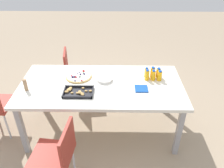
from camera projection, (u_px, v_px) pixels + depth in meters
ground_plane at (103, 129)px, 3.21m from camera, size 12.00×12.00×0.00m
party_table at (101, 88)px, 2.84m from camera, size 2.01×0.97×0.75m
chair_far_right at (57, 153)px, 2.22m from camera, size 0.44×0.44×0.83m
chair_near_right at (74, 70)px, 3.61m from camera, size 0.45×0.45×0.83m
juice_bottle_0 at (158, 73)px, 2.91m from camera, size 0.06×0.06×0.13m
juice_bottle_1 at (153, 72)px, 2.90m from camera, size 0.06×0.06×0.15m
juice_bottle_2 at (147, 73)px, 2.91m from camera, size 0.05×0.05×0.13m
juice_bottle_3 at (160, 76)px, 2.84m from camera, size 0.06×0.06×0.14m
juice_bottle_4 at (153, 75)px, 2.85m from camera, size 0.05×0.05×0.14m
juice_bottle_5 at (147, 75)px, 2.85m from camera, size 0.05×0.05×0.14m
fruit_pizza at (79, 76)px, 2.94m from camera, size 0.33×0.33×0.05m
snack_tray at (78, 92)px, 2.64m from camera, size 0.34×0.23×0.04m
plate_stack at (104, 79)px, 2.86m from camera, size 0.19×0.19×0.03m
napkin_stack at (141, 89)px, 2.71m from camera, size 0.15×0.15×0.01m
cardboard_tube at (25, 85)px, 2.65m from camera, size 0.04×0.04×0.15m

